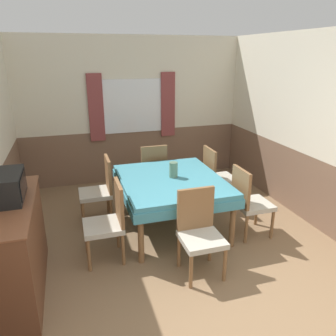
% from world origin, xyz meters
% --- Properties ---
extents(wall_back, '(4.41, 0.10, 2.60)m').
position_xyz_m(wall_back, '(-0.00, 4.30, 1.30)').
color(wall_back, silver).
rests_on(wall_back, ground_plane).
extents(wall_right, '(0.05, 4.67, 2.60)m').
position_xyz_m(wall_right, '(2.03, 2.14, 1.30)').
color(wall_right, silver).
rests_on(wall_right, ground_plane).
extents(dining_table, '(1.34, 1.56, 0.72)m').
position_xyz_m(dining_table, '(0.09, 2.29, 0.62)').
color(dining_table, teal).
rests_on(dining_table, ground_plane).
extents(chair_right_near, '(0.44, 0.44, 0.94)m').
position_xyz_m(chair_right_near, '(0.99, 1.80, 0.50)').
color(chair_right_near, brown).
rests_on(chair_right_near, ground_plane).
extents(chair_left_near, '(0.44, 0.44, 0.94)m').
position_xyz_m(chair_left_near, '(-0.81, 1.80, 0.50)').
color(chair_left_near, brown).
rests_on(chair_left_near, ground_plane).
extents(chair_left_far, '(0.44, 0.44, 0.94)m').
position_xyz_m(chair_left_far, '(-0.81, 2.77, 0.50)').
color(chair_left_far, brown).
rests_on(chair_left_far, ground_plane).
extents(chair_head_window, '(0.44, 0.44, 0.94)m').
position_xyz_m(chair_head_window, '(0.09, 3.29, 0.50)').
color(chair_head_window, brown).
rests_on(chair_head_window, ground_plane).
extents(chair_right_far, '(0.44, 0.44, 0.94)m').
position_xyz_m(chair_right_far, '(0.99, 2.77, 0.50)').
color(chair_right_far, brown).
rests_on(chair_right_far, ground_plane).
extents(chair_head_near, '(0.44, 0.44, 0.94)m').
position_xyz_m(chair_head_near, '(0.09, 1.28, 0.50)').
color(chair_head_near, brown).
rests_on(chair_head_near, ground_plane).
extents(sideboard, '(0.46, 1.42, 0.98)m').
position_xyz_m(sideboard, '(-1.76, 1.49, 0.50)').
color(sideboard, brown).
rests_on(sideboard, ground_plane).
extents(tv, '(0.29, 0.52, 0.26)m').
position_xyz_m(tv, '(-1.76, 1.58, 1.11)').
color(tv, black).
rests_on(tv, sideboard).
extents(vase, '(0.11, 0.11, 0.21)m').
position_xyz_m(vase, '(0.13, 2.32, 0.83)').
color(vase, slate).
rests_on(vase, dining_table).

